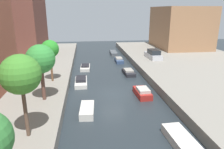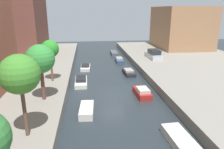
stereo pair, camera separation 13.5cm
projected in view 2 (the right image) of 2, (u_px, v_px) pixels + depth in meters
name	position (u px, v px, depth m)	size (l,w,h in m)	color
ground_plane	(113.00, 94.00, 23.62)	(84.00, 84.00, 0.00)	#232B30
low_block_right	(181.00, 27.00, 46.31)	(10.00, 12.89, 8.70)	#9E704C
street_tree_1	(20.00, 75.00, 12.85)	(2.49, 2.49, 5.49)	brown
street_tree_2	(40.00, 59.00, 18.65)	(2.59, 2.59, 5.15)	brown
street_tree_3	(50.00, 49.00, 23.81)	(2.01, 2.01, 4.80)	brown
parked_car	(154.00, 55.00, 36.31)	(1.98, 4.64, 1.54)	#B7B7BC
moored_boat_left_2	(87.00, 110.00, 19.08)	(1.41, 3.09, 0.64)	beige
moored_boat_left_3	(81.00, 81.00, 26.69)	(1.49, 3.95, 0.83)	beige
moored_boat_left_4	(86.00, 67.00, 33.50)	(1.59, 3.58, 0.68)	beige
moored_boat_right_1	(181.00, 141.00, 14.54)	(1.60, 3.87, 0.66)	beige
moored_boat_right_2	(142.00, 92.00, 22.91)	(1.47, 3.17, 0.98)	maroon
moored_boat_right_3	(129.00, 72.00, 30.77)	(1.49, 3.44, 0.71)	#232328
moored_boat_right_4	(119.00, 60.00, 37.99)	(1.32, 3.28, 0.79)	#33476B
moored_boat_right_5	(114.00, 53.00, 44.41)	(1.35, 4.17, 0.64)	#4C5156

